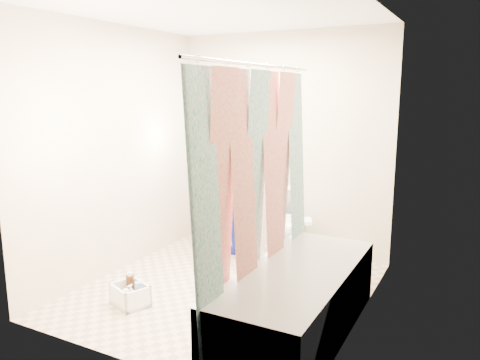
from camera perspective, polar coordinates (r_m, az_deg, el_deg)
The scene contains 14 objects.
floor at distance 4.36m, azimuth -1.80°, elevation -13.21°, with size 2.60×2.60×0.00m, color tan.
ceiling at distance 4.03m, azimuth -2.01°, elevation 19.77°, with size 2.40×2.60×0.02m, color white.
wall_back at distance 5.18m, azimuth 5.27°, elevation 4.43°, with size 2.40×0.02×2.40m, color tan.
wall_front at distance 2.98m, azimuth -14.39°, elevation -0.64°, with size 2.40×0.02×2.40m, color tan.
wall_left at distance 4.72m, azimuth -14.67°, elevation 3.51°, with size 0.02×2.60×2.40m, color tan.
wall_right at distance 3.59m, azimuth 15.01°, elevation 1.24°, with size 0.02×2.60×2.40m, color tan.
bathtub at distance 3.56m, azimuth 6.99°, elevation -14.26°, with size 0.70×1.75×0.50m.
curtain_rod at distance 3.36m, azimuth 2.26°, elevation 13.82°, with size 0.02×0.02×1.90m, color silver.
shower_curtain at distance 3.44m, azimuth 2.14°, elevation -1.83°, with size 0.06×1.75×1.80m, color silver.
toilet at distance 5.07m, azimuth 6.03°, elevation -5.27°, with size 0.42×0.73×0.74m, color white.
tank_lid at distance 4.94m, azimuth 6.06°, elevation -4.93°, with size 0.46×0.20×0.03m, color white.
tank_internals at distance 5.18m, azimuth 5.61°, elevation -0.81°, with size 0.17×0.10×0.24m.
plumber at distance 4.85m, azimuth -2.01°, elevation 0.37°, with size 0.65×0.43×1.79m, color #0E178E.
cleaning_caddy at distance 4.13m, azimuth -13.17°, elevation -13.59°, with size 0.37×0.33×0.23m.
Camera 1 is at (1.97, -3.45, 1.78)m, focal length 35.00 mm.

